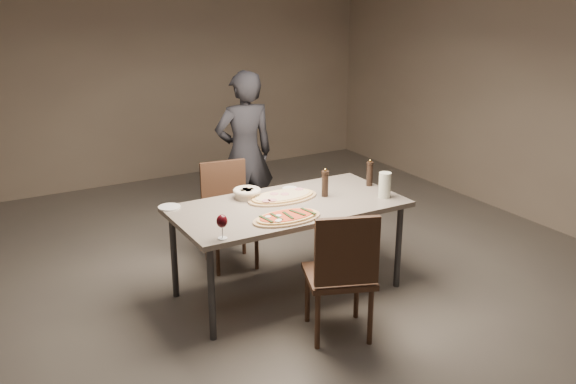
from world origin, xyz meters
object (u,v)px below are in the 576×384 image
ham_pizza (283,197)px  carafe (385,185)px  chair_far (227,208)px  dining_table (288,211)px  pepper_mill_left (325,183)px  diner (245,154)px  chair_near (342,269)px  zucchini_pizza (287,217)px  bread_basket (247,193)px

ham_pizza → carafe: carafe is taller
ham_pizza → carafe: 0.82m
ham_pizza → chair_far: (-0.20, 0.64, -0.26)m
dining_table → pepper_mill_left: bearing=2.7°
dining_table → diner: bearing=78.2°
dining_table → chair_near: size_ratio=1.88×
dining_table → chair_far: bearing=102.2°
ham_pizza → pepper_mill_left: 0.36m
zucchini_pizza → chair_far: bearing=69.1°
zucchini_pizza → carafe: carafe is taller
carafe → chair_far: bearing=132.2°
carafe → chair_near: (-0.79, -0.57, -0.32)m
pepper_mill_left → chair_near: bearing=-115.3°
carafe → chair_far: carafe is taller
dining_table → bread_basket: size_ratio=8.04×
carafe → pepper_mill_left: bearing=147.6°
chair_near → chair_far: (-0.13, 1.59, -0.03)m
pepper_mill_left → chair_far: 0.99m
chair_far → diner: bearing=-121.5°
dining_table → bread_basket: (-0.21, 0.29, 0.10)m
zucchini_pizza → pepper_mill_left: size_ratio=2.30×
chair_far → diner: 0.77m
dining_table → diner: 1.36m
carafe → diner: bearing=107.0°
pepper_mill_left → diner: 1.31m
bread_basket → chair_near: chair_near is taller
zucchini_pizza → chair_near: size_ratio=0.56×
dining_table → ham_pizza: bearing=78.5°
dining_table → carafe: carafe is taller
dining_table → chair_near: 0.83m
ham_pizza → diner: 1.22m
chair_far → carafe: bearing=139.8°
pepper_mill_left → chair_near: pepper_mill_left is taller
pepper_mill_left → zucchini_pizza: bearing=-150.4°
ham_pizza → diner: (0.25, 1.19, 0.04)m
dining_table → ham_pizza: size_ratio=3.03×
dining_table → zucchini_pizza: bearing=-121.5°
pepper_mill_left → diner: size_ratio=0.15×
bread_basket → chair_near: size_ratio=0.23×
bread_basket → ham_pizza: bearing=-32.6°
carafe → ham_pizza: bearing=152.9°
bread_basket → pepper_mill_left: 0.63m
carafe → chair_near: chair_near is taller
chair_near → ham_pizza: bearing=106.8°
zucchini_pizza → bread_basket: bearing=73.5°
chair_near → pepper_mill_left: bearing=85.5°
zucchini_pizza → carafe: 0.93m
bread_basket → carafe: 1.10m
zucchini_pizza → chair_far: chair_far is taller
diner → bread_basket: bearing=69.5°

